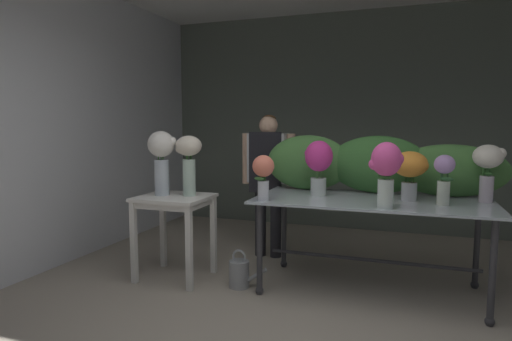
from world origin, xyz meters
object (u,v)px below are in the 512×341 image
object	(u,v)px
display_table_glass	(371,212)
vase_sunset_snapdragons	(410,169)
vase_fuchsia_ranunculus	(386,168)
vase_white_roses_tall	(161,156)
watering_can	(240,273)
vase_lilac_dahlias	(444,177)
vase_ivory_peonies	(488,165)
florist	(268,170)
vase_coral_roses	(263,173)
vase_magenta_freesia	(319,162)
side_table_white	(174,208)
vase_cream_lisianthus_tall	(189,158)

from	to	relation	value
display_table_glass	vase_sunset_snapdragons	size ratio (longest dim) A/B	4.73
vase_fuchsia_ranunculus	vase_white_roses_tall	world-z (taller)	vase_white_roses_tall
vase_fuchsia_ranunculus	watering_can	distance (m)	1.58
vase_lilac_dahlias	vase_ivory_peonies	bearing A→B (deg)	36.37
vase_sunset_snapdragons	display_table_glass	bearing A→B (deg)	-172.14
florist	vase_coral_roses	world-z (taller)	florist
florist	vase_lilac_dahlias	size ratio (longest dim) A/B	3.88
vase_sunset_snapdragons	vase_magenta_freesia	bearing A→B (deg)	-179.82
vase_coral_roses	vase_sunset_snapdragons	distance (m)	1.22
vase_ivory_peonies	vase_lilac_dahlias	world-z (taller)	vase_ivory_peonies
display_table_glass	watering_can	world-z (taller)	display_table_glass
display_table_glass	vase_fuchsia_ranunculus	size ratio (longest dim) A/B	3.88
side_table_white	vase_magenta_freesia	distance (m)	1.40
vase_ivory_peonies	vase_coral_roses	size ratio (longest dim) A/B	1.24
vase_magenta_freesia	vase_sunset_snapdragons	size ratio (longest dim) A/B	1.19
vase_magenta_freesia	vase_lilac_dahlias	world-z (taller)	vase_magenta_freesia
side_table_white	vase_white_roses_tall	world-z (taller)	vase_white_roses_tall
florist	vase_lilac_dahlias	world-z (taller)	florist
watering_can	display_table_glass	bearing A→B (deg)	14.84
vase_sunset_snapdragons	vase_lilac_dahlias	bearing A→B (deg)	-27.50
vase_fuchsia_ranunculus	vase_sunset_snapdragons	world-z (taller)	vase_fuchsia_ranunculus
vase_lilac_dahlias	vase_white_roses_tall	bearing A→B (deg)	-176.06
vase_cream_lisianthus_tall	watering_can	world-z (taller)	vase_cream_lisianthus_tall
vase_sunset_snapdragons	vase_coral_roses	bearing A→B (deg)	-161.17
vase_ivory_peonies	vase_cream_lisianthus_tall	bearing A→B (deg)	-171.76
vase_white_roses_tall	vase_cream_lisianthus_tall	bearing A→B (deg)	11.96
side_table_white	vase_sunset_snapdragons	xyz separation A→B (m)	(2.06, 0.30, 0.41)
vase_cream_lisianthus_tall	florist	bearing A→B (deg)	60.30
vase_lilac_dahlias	vase_cream_lisianthus_tall	size ratio (longest dim) A/B	0.72
display_table_glass	vase_magenta_freesia	world-z (taller)	vase_magenta_freesia
florist	vase_lilac_dahlias	bearing A→B (deg)	-23.99
vase_coral_roses	watering_can	distance (m)	0.95
vase_coral_roses	vase_white_roses_tall	bearing A→B (deg)	174.85
vase_coral_roses	florist	bearing A→B (deg)	105.58
florist	vase_sunset_snapdragons	bearing A→B (deg)	-23.35
vase_ivory_peonies	vase_sunset_snapdragons	bearing A→B (deg)	-168.60
vase_fuchsia_ranunculus	vase_lilac_dahlias	xyz separation A→B (m)	(0.42, 0.28, -0.08)
florist	vase_lilac_dahlias	distance (m)	1.86
vase_coral_roses	vase_lilac_dahlias	distance (m)	1.44
florist	vase_magenta_freesia	world-z (taller)	florist
florist	vase_ivory_peonies	xyz separation A→B (m)	(2.04, -0.50, 0.17)
side_table_white	vase_cream_lisianthus_tall	size ratio (longest dim) A/B	1.40
vase_ivory_peonies	vase_lilac_dahlias	bearing A→B (deg)	-143.63
vase_coral_roses	vase_white_roses_tall	distance (m)	1.05
vase_sunset_snapdragons	side_table_white	bearing A→B (deg)	-171.62
display_table_glass	vase_white_roses_tall	xyz separation A→B (m)	(-1.90, -0.26, 0.45)
vase_sunset_snapdragons	watering_can	xyz separation A→B (m)	(-1.40, -0.33, -0.95)
side_table_white	vase_ivory_peonies	size ratio (longest dim) A/B	1.66
side_table_white	vase_cream_lisianthus_tall	world-z (taller)	vase_cream_lisianthus_tall
display_table_glass	vase_coral_roses	world-z (taller)	vase_coral_roses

